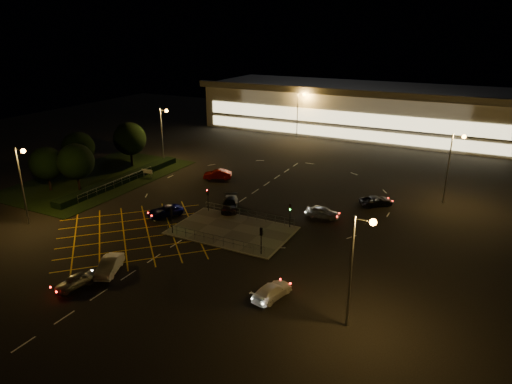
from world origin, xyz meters
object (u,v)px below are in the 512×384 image
at_px(car_east_grey, 377,201).
at_px(signal_se, 261,235).
at_px(signal_nw, 208,195).
at_px(car_far_dkgrey, 230,204).
at_px(signal_ne, 290,211).
at_px(car_queue_white, 110,266).
at_px(signal_sw, 171,216).
at_px(car_circ_red, 218,174).
at_px(car_approach_white, 272,291).
at_px(car_right_silver, 322,212).
at_px(car_near_silver, 75,281).
at_px(car_left_blue, 165,211).

bearing_deg(car_east_grey, signal_se, 119.48).
bearing_deg(signal_nw, car_far_dkgrey, 42.37).
height_order(signal_ne, car_queue_white, signal_ne).
distance_m(signal_sw, car_circ_red, 21.68).
height_order(car_far_dkgrey, car_approach_white, car_far_dkgrey).
height_order(car_queue_white, car_circ_red, car_queue_white).
distance_m(car_queue_white, car_approach_white, 17.01).
relative_size(signal_nw, car_right_silver, 0.71).
bearing_deg(signal_sw, car_east_grey, -133.72).
height_order(car_near_silver, car_approach_white, car_approach_white).
xyz_separation_m(car_near_silver, car_right_silver, (15.43, 27.13, 0.10)).
height_order(car_queue_white, car_east_grey, car_queue_white).
xyz_separation_m(signal_nw, car_left_blue, (-4.31, -3.87, -1.71)).
xyz_separation_m(signal_ne, car_approach_white, (4.60, -14.97, -1.70)).
height_order(car_far_dkgrey, car_right_silver, car_far_dkgrey).
xyz_separation_m(signal_nw, car_right_silver, (14.46, 5.10, -1.61)).
relative_size(signal_ne, car_east_grey, 0.66).
bearing_deg(car_far_dkgrey, car_left_blue, -164.17).
height_order(car_queue_white, car_left_blue, car_queue_white).
bearing_deg(signal_sw, signal_ne, -146.35).
relative_size(car_queue_white, car_right_silver, 1.04).
relative_size(car_near_silver, car_right_silver, 0.86).
distance_m(car_left_blue, car_approach_white, 23.68).
bearing_deg(car_queue_white, signal_se, 16.92).
xyz_separation_m(signal_se, car_right_silver, (2.46, 13.08, -1.61)).
bearing_deg(car_left_blue, car_east_grey, 63.13).
relative_size(car_left_blue, car_circ_red, 1.04).
height_order(car_near_silver, car_east_grey, car_east_grey).
distance_m(signal_nw, car_queue_white, 18.44).
bearing_deg(car_east_grey, car_circ_red, 50.09).
distance_m(signal_sw, car_far_dkgrey, 10.38).
xyz_separation_m(signal_sw, car_left_blue, (-4.31, 4.12, -1.71)).
distance_m(car_circ_red, car_east_grey, 26.12).
height_order(signal_sw, signal_ne, same).
distance_m(car_right_silver, car_approach_white, 20.18).
xyz_separation_m(signal_ne, car_near_silver, (-12.97, -22.03, -1.71)).
bearing_deg(car_approach_white, signal_se, -44.33).
distance_m(signal_sw, signal_nw, 7.99).
xyz_separation_m(signal_nw, car_far_dkgrey, (2.22, 2.03, -1.59)).
distance_m(signal_ne, car_far_dkgrey, 10.11).
relative_size(signal_sw, car_east_grey, 0.66).
height_order(car_left_blue, car_east_grey, car_east_grey).
bearing_deg(car_far_dkgrey, signal_se, -71.91).
bearing_deg(signal_se, car_queue_white, 40.72).
bearing_deg(signal_nw, car_right_silver, 19.41).
bearing_deg(car_east_grey, car_near_silver, 109.22).
bearing_deg(signal_sw, car_near_silver, 86.05).
xyz_separation_m(signal_nw, signal_ne, (12.00, 0.00, 0.00)).
distance_m(car_near_silver, car_circ_red, 35.12).
relative_size(signal_nw, car_left_blue, 0.66).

